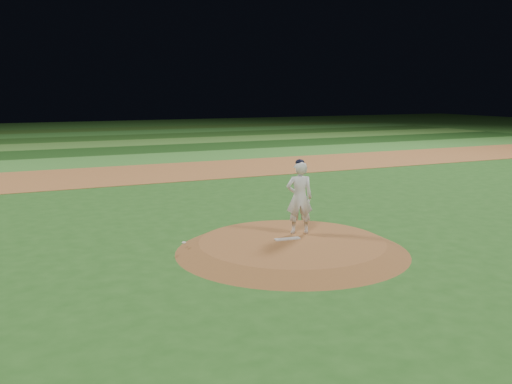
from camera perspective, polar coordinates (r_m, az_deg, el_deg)
ground at (r=13.59m, az=3.59°, el=-5.92°), size 120.00×120.00×0.00m
infield_dirt_band at (r=26.48m, az=-11.07°, el=1.84°), size 70.00×6.00×0.02m
outfield_stripe_0 at (r=31.80m, az=-13.50°, el=3.12°), size 70.00×5.00×0.02m
outfield_stripe_1 at (r=36.69m, az=-15.10°, el=3.95°), size 70.00×5.00×0.02m
outfield_stripe_2 at (r=41.60m, az=-16.32°, el=4.59°), size 70.00×5.00×0.02m
outfield_stripe_3 at (r=46.53m, az=-17.28°, el=5.09°), size 70.00×5.00×0.02m
outfield_stripe_4 at (r=51.47m, az=-18.07°, el=5.50°), size 70.00×5.00×0.02m
outfield_stripe_5 at (r=56.42m, az=-18.71°, el=5.83°), size 70.00×5.00×0.02m
pitchers_mound at (r=13.56m, az=3.60°, el=-5.42°), size 5.50×5.50×0.25m
pitching_rubber at (r=13.65m, az=3.16°, el=-4.70°), size 0.63×0.22×0.03m
rosin_bag at (r=13.35m, az=-7.22°, el=-5.05°), size 0.10×0.10×0.06m
pitcher_on_mound at (r=14.07m, az=4.37°, el=-0.52°), size 0.76×0.62×1.85m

